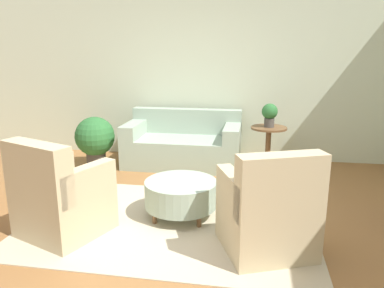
{
  "coord_description": "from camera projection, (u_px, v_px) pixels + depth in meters",
  "views": [
    {
      "loc": [
        0.86,
        -3.61,
        1.82
      ],
      "look_at": [
        0.15,
        0.55,
        0.75
      ],
      "focal_mm": 35.0,
      "sensor_mm": 36.0,
      "label": 1
    }
  ],
  "objects": [
    {
      "name": "ground_plane",
      "position": [
        170.0,
        223.0,
        4.03
      ],
      "size": [
        16.0,
        16.0,
        0.0
      ],
      "primitive_type": "plane",
      "color": "#996638"
    },
    {
      "name": "wall_back",
      "position": [
        205.0,
        75.0,
        6.29
      ],
      "size": [
        9.33,
        0.12,
        2.8
      ],
      "color": "beige",
      "rests_on": "ground_plane"
    },
    {
      "name": "rug",
      "position": [
        170.0,
        223.0,
        4.03
      ],
      "size": [
        3.04,
        2.06,
        0.01
      ],
      "color": "beige",
      "rests_on": "ground_plane"
    },
    {
      "name": "couch",
      "position": [
        183.0,
        145.0,
        6.03
      ],
      "size": [
        1.82,
        0.93,
        0.86
      ],
      "color": "#9EB29E",
      "rests_on": "ground_plane"
    },
    {
      "name": "armchair_left",
      "position": [
        59.0,
        198.0,
        3.7
      ],
      "size": [
        0.97,
        0.96,
        0.99
      ],
      "color": "#C6B289",
      "rests_on": "rug"
    },
    {
      "name": "armchair_right",
      "position": [
        269.0,
        213.0,
        3.37
      ],
      "size": [
        0.97,
        0.96,
        0.99
      ],
      "color": "#C6B289",
      "rests_on": "rug"
    },
    {
      "name": "ottoman_table",
      "position": [
        181.0,
        193.0,
        4.14
      ],
      "size": [
        0.8,
        0.8,
        0.4
      ],
      "color": "#9EB29E",
      "rests_on": "rug"
    },
    {
      "name": "side_table",
      "position": [
        268.0,
        141.0,
        5.66
      ],
      "size": [
        0.54,
        0.54,
        0.69
      ],
      "color": "brown",
      "rests_on": "ground_plane"
    },
    {
      "name": "potted_plant_on_side_table",
      "position": [
        270.0,
        114.0,
        5.55
      ],
      "size": [
        0.23,
        0.23,
        0.35
      ],
      "color": "#4C4742",
      "rests_on": "side_table"
    },
    {
      "name": "potted_plant_floor",
      "position": [
        95.0,
        138.0,
        5.91
      ],
      "size": [
        0.62,
        0.62,
        0.8
      ],
      "color": "#4C4742",
      "rests_on": "ground_plane"
    }
  ]
}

